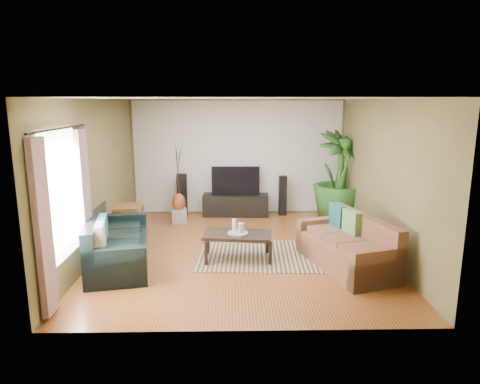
{
  "coord_description": "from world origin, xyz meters",
  "views": [
    {
      "loc": [
        -0.16,
        -7.34,
        2.66
      ],
      "look_at": [
        0.0,
        0.2,
        1.05
      ],
      "focal_mm": 32.0,
      "sensor_mm": 36.0,
      "label": 1
    }
  ],
  "objects_px": {
    "sofa_right": "(346,242)",
    "speaker_right": "(283,196)",
    "television": "(236,180)",
    "sofa_left": "(119,239)",
    "coffee_table": "(238,246)",
    "vase": "(179,202)",
    "side_table": "(129,220)",
    "speaker_left": "(182,195)",
    "pedestal": "(179,216)",
    "tv_stand": "(236,205)",
    "potted_plant": "(339,176)"
  },
  "relations": [
    {
      "from": "sofa_right",
      "to": "television",
      "type": "distance_m",
      "value": 3.74
    },
    {
      "from": "television",
      "to": "side_table",
      "type": "xyz_separation_m",
      "value": [
        -2.19,
        -1.39,
        -0.55
      ]
    },
    {
      "from": "sofa_left",
      "to": "tv_stand",
      "type": "height_order",
      "value": "sofa_left"
    },
    {
      "from": "speaker_left",
      "to": "pedestal",
      "type": "height_order",
      "value": "speaker_left"
    },
    {
      "from": "sofa_right",
      "to": "speaker_left",
      "type": "height_order",
      "value": "speaker_left"
    },
    {
      "from": "television",
      "to": "tv_stand",
      "type": "bearing_deg",
      "value": -90.0
    },
    {
      "from": "sofa_left",
      "to": "pedestal",
      "type": "height_order",
      "value": "sofa_left"
    },
    {
      "from": "coffee_table",
      "to": "potted_plant",
      "type": "xyz_separation_m",
      "value": [
        2.3,
        2.42,
        0.78
      ]
    },
    {
      "from": "pedestal",
      "to": "vase",
      "type": "xyz_separation_m",
      "value": [
        0.0,
        0.0,
        0.3
      ]
    },
    {
      "from": "coffee_table",
      "to": "vase",
      "type": "distance_m",
      "value": 2.62
    },
    {
      "from": "coffee_table",
      "to": "vase",
      "type": "xyz_separation_m",
      "value": [
        -1.27,
        2.28,
        0.23
      ]
    },
    {
      "from": "sofa_left",
      "to": "sofa_right",
      "type": "bearing_deg",
      "value": -104.62
    },
    {
      "from": "television",
      "to": "speaker_left",
      "type": "relative_size",
      "value": 1.11
    },
    {
      "from": "sofa_left",
      "to": "side_table",
      "type": "xyz_separation_m",
      "value": [
        -0.23,
        1.67,
        -0.13
      ]
    },
    {
      "from": "sofa_left",
      "to": "sofa_right",
      "type": "relative_size",
      "value": 1.1
    },
    {
      "from": "sofa_left",
      "to": "tv_stand",
      "type": "distance_m",
      "value": 3.62
    },
    {
      "from": "sofa_right",
      "to": "speaker_right",
      "type": "xyz_separation_m",
      "value": [
        -0.63,
        3.3,
        0.04
      ]
    },
    {
      "from": "television",
      "to": "speaker_left",
      "type": "xyz_separation_m",
      "value": [
        -1.25,
        -0.09,
        -0.34
      ]
    },
    {
      "from": "side_table",
      "to": "speaker_left",
      "type": "bearing_deg",
      "value": 54.19
    },
    {
      "from": "speaker_left",
      "to": "vase",
      "type": "distance_m",
      "value": 0.53
    },
    {
      "from": "sofa_left",
      "to": "television",
      "type": "relative_size",
      "value": 1.87
    },
    {
      "from": "television",
      "to": "side_table",
      "type": "relative_size",
      "value": 1.9
    },
    {
      "from": "sofa_left",
      "to": "side_table",
      "type": "relative_size",
      "value": 3.55
    },
    {
      "from": "sofa_right",
      "to": "speaker_right",
      "type": "height_order",
      "value": "speaker_right"
    },
    {
      "from": "vase",
      "to": "sofa_right",
      "type": "bearing_deg",
      "value": -41.61
    },
    {
      "from": "television",
      "to": "speaker_right",
      "type": "height_order",
      "value": "television"
    },
    {
      "from": "speaker_right",
      "to": "vase",
      "type": "xyz_separation_m",
      "value": [
        -2.38,
        -0.63,
        -0.01
      ]
    },
    {
      "from": "tv_stand",
      "to": "speaker_right",
      "type": "xyz_separation_m",
      "value": [
        1.11,
        0.03,
        0.21
      ]
    },
    {
      "from": "potted_plant",
      "to": "speaker_right",
      "type": "bearing_deg",
      "value": 157.43
    },
    {
      "from": "pedestal",
      "to": "vase",
      "type": "height_order",
      "value": "vase"
    },
    {
      "from": "speaker_left",
      "to": "sofa_right",
      "type": "bearing_deg",
      "value": -29.71
    },
    {
      "from": "side_table",
      "to": "coffee_table",
      "type": "bearing_deg",
      "value": -34.42
    },
    {
      "from": "sofa_left",
      "to": "side_table",
      "type": "height_order",
      "value": "sofa_left"
    },
    {
      "from": "television",
      "to": "speaker_right",
      "type": "bearing_deg",
      "value": 0.73
    },
    {
      "from": "coffee_table",
      "to": "side_table",
      "type": "xyz_separation_m",
      "value": [
        -2.2,
        1.51,
        0.06
      ]
    },
    {
      "from": "coffee_table",
      "to": "tv_stand",
      "type": "xyz_separation_m",
      "value": [
        -0.01,
        2.88,
        0.02
      ]
    },
    {
      "from": "tv_stand",
      "to": "vase",
      "type": "relative_size",
      "value": 3.76
    },
    {
      "from": "pedestal",
      "to": "side_table",
      "type": "relative_size",
      "value": 0.54
    },
    {
      "from": "side_table",
      "to": "sofa_right",
      "type": "bearing_deg",
      "value": -25.73
    },
    {
      "from": "sofa_right",
      "to": "vase",
      "type": "xyz_separation_m",
      "value": [
        -3.01,
        2.67,
        0.04
      ]
    },
    {
      "from": "speaker_left",
      "to": "potted_plant",
      "type": "relative_size",
      "value": 0.5
    },
    {
      "from": "sofa_right",
      "to": "speaker_left",
      "type": "distance_m",
      "value": 4.38
    },
    {
      "from": "tv_stand",
      "to": "television",
      "type": "distance_m",
      "value": 0.59
    },
    {
      "from": "coffee_table",
      "to": "television",
      "type": "distance_m",
      "value": 2.96
    },
    {
      "from": "coffee_table",
      "to": "speaker_left",
      "type": "xyz_separation_m",
      "value": [
        -1.26,
        2.81,
        0.27
      ]
    },
    {
      "from": "side_table",
      "to": "pedestal",
      "type": "bearing_deg",
      "value": 39.76
    },
    {
      "from": "tv_stand",
      "to": "side_table",
      "type": "relative_size",
      "value": 2.59
    },
    {
      "from": "sofa_left",
      "to": "potted_plant",
      "type": "height_order",
      "value": "potted_plant"
    },
    {
      "from": "tv_stand",
      "to": "vase",
      "type": "xyz_separation_m",
      "value": [
        -1.26,
        -0.6,
        0.21
      ]
    },
    {
      "from": "potted_plant",
      "to": "vase",
      "type": "relative_size",
      "value": 4.97
    }
  ]
}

